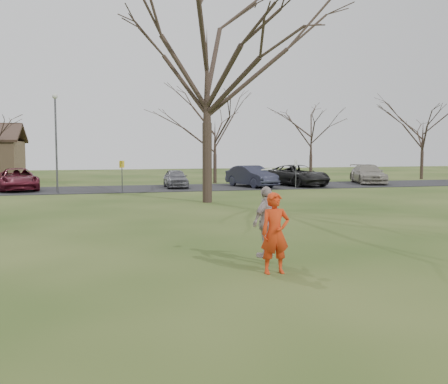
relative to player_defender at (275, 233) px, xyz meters
The scene contains 14 objects.
ground 1.06m from the player_defender, 90.94° to the left, with size 120.00×120.00×0.00m, color #1E380F.
parking_strip 25.53m from the player_defender, 90.02° to the left, with size 62.00×6.50×0.04m, color black.
player_defender is the anchor object (origin of this frame).
car_2 27.47m from the player_defender, 108.56° to the left, with size 2.46×5.33×1.48m, color maroon.
car_4 25.83m from the player_defender, 85.55° to the left, with size 1.57×3.89×1.33m, color slate.
car_5 26.08m from the player_defender, 73.22° to the left, with size 1.65×4.73×1.56m, color #28293C.
car_6 27.68m from the player_defender, 65.90° to the left, with size 2.61×5.67×1.57m, color black.
car_7 31.54m from the player_defender, 55.71° to the left, with size 2.13×5.25×1.52m, color gray.
catching_play 1.06m from the player_defender, 80.32° to the left, with size 1.10×0.92×2.22m.
lamp_post 23.98m from the player_defender, 104.63° to the left, with size 0.34×0.34×6.27m.
sign_yellow 22.61m from the player_defender, 95.10° to the left, with size 0.35×0.35×2.08m.
sign_white 24.64m from the player_defender, 66.07° to the left, with size 0.35×0.35×2.08m.
big_tree 16.78m from the player_defender, 82.68° to the left, with size 9.00×9.00×14.00m, color #352821, non-canonical shape.
small_tree_row 31.03m from the player_defender, 81.85° to the left, with size 55.00×5.90×8.50m.
Camera 1 is at (-4.08, -11.35, 2.86)m, focal length 41.02 mm.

